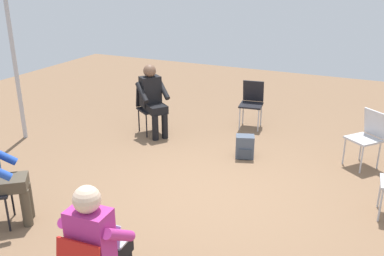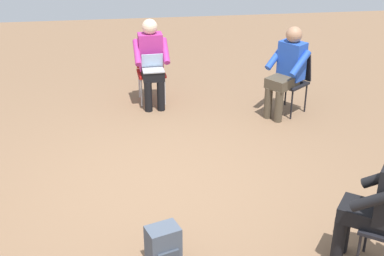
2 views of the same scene
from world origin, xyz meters
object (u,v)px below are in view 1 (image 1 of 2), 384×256
Objects in this scene: person_with_laptop at (98,241)px; backpack_near_laptop_user at (245,148)px; chair_northwest at (149,105)px; chair_northeast at (368,135)px; chair_north at (252,101)px; person_in_black at (153,97)px.

person_with_laptop is 3.44× the size of backpack_near_laptop_user.
chair_northwest is 3.62m from chair_northeast.
chair_north is 1.47m from backpack_near_laptop_user.
chair_north is 2.24m from chair_northeast.
chair_northeast is 4.40m from person_with_laptop.
person_with_laptop and person_in_black have the same top height.
chair_north is 4.93m from person_with_laptop.
person_with_laptop is at bearing 59.32° from person_in_black.
chair_north is at bearing 15.31° from chair_northeast.
chair_northwest is 1.00× the size of chair_north.
chair_north is 0.69× the size of person_in_black.
chair_northeast reaches higher than backpack_near_laptop_user.
chair_northeast is 1.81m from backpack_near_laptop_user.
chair_northwest is 2.36× the size of backpack_near_laptop_user.
chair_northeast is at bearing 147.96° from chair_north.
person_with_laptop is 3.58m from backpack_near_laptop_user.
person_in_black reaches higher than chair_north.
person_in_black is at bearing 110.43° from person_with_laptop.
chair_northwest and chair_northeast have the same top height.
person_with_laptop reaches higher than chair_north.
chair_northeast is 0.69× the size of person_in_black.
chair_northwest is 1.00× the size of chair_northeast.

